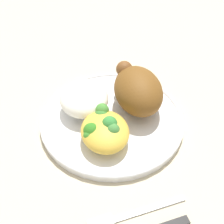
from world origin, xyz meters
TOP-DOWN VIEW (x-y plane):
  - ground_plane at (0.00, 0.00)m, footprint 2.00×2.00m
  - plate at (0.00, 0.00)m, footprint 0.25×0.25m
  - roasted_chicken at (0.02, -0.05)m, footprint 0.12×0.08m
  - rice_pile at (0.03, 0.04)m, footprint 0.09×0.09m
  - mac_cheese_with_broccoli at (-0.05, 0.02)m, footprint 0.09×0.08m
  - fork at (-0.18, 0.01)m, footprint 0.03×0.14m

SIDE VIEW (x-z plane):
  - ground_plane at x=0.00m, z-range 0.00..0.00m
  - fork at x=-0.18m, z-range 0.00..0.01m
  - plate at x=0.00m, z-range 0.00..0.02m
  - mac_cheese_with_broccoli at x=-0.05m, z-range 0.01..0.06m
  - rice_pile at x=0.03m, z-range 0.02..0.06m
  - roasted_chicken at x=0.02m, z-range 0.02..0.09m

